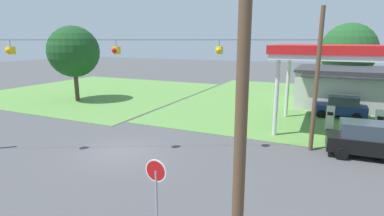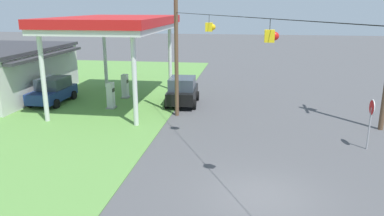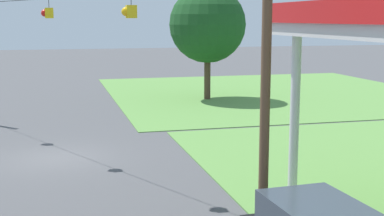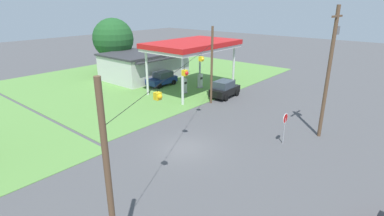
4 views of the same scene
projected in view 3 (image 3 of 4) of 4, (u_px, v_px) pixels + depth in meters
name	position (u px, v px, depth m)	size (l,w,h in m)	color
ground_plane	(56.00, 158.00, 21.65)	(160.00, 160.00, 0.00)	#4C4C4F
grass_verge_opposite_corner	(270.00, 92.00, 40.86)	(24.00, 24.00, 0.04)	#5B8E42
signal_span_gantry	(51.00, 50.00, 20.92)	(19.99, 10.24, 8.15)	brown
tree_west_verge	(208.00, 25.00, 36.54)	(5.26, 5.26, 7.82)	#4C3828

